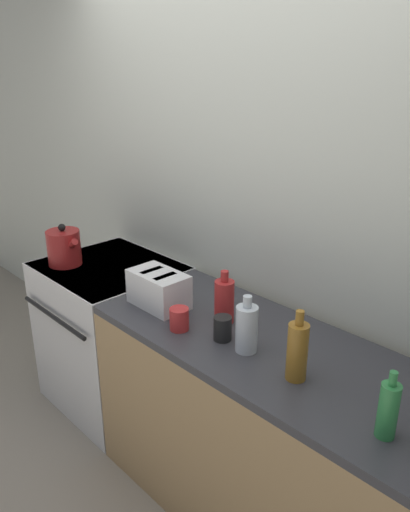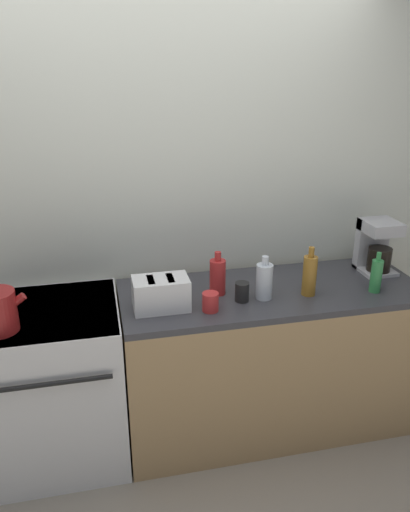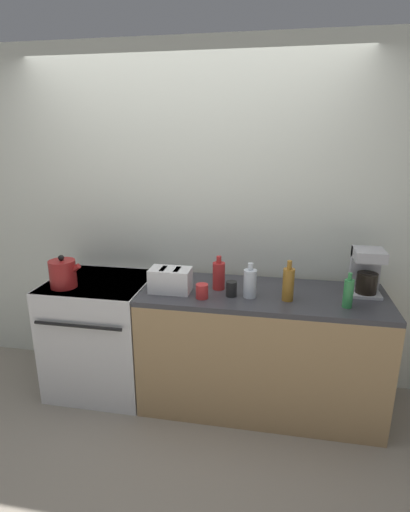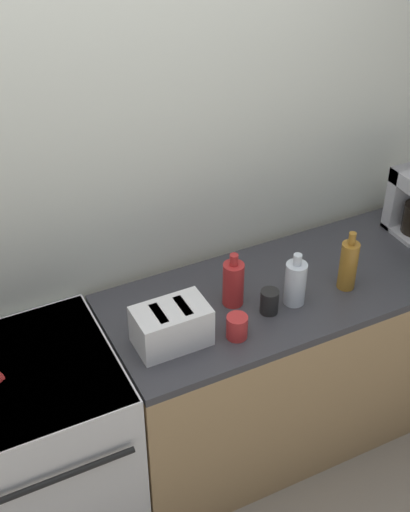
{
  "view_description": "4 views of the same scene",
  "coord_description": "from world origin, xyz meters",
  "px_view_note": "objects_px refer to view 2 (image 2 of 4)",
  "views": [
    {
      "loc": [
        1.64,
        -1.07,
        1.95
      ],
      "look_at": [
        0.12,
        0.39,
        1.14
      ],
      "focal_mm": 35.0,
      "sensor_mm": 36.0,
      "label": 1
    },
    {
      "loc": [
        -0.32,
        -2.04,
        2.07
      ],
      "look_at": [
        0.22,
        0.33,
        1.12
      ],
      "focal_mm": 35.0,
      "sensor_mm": 36.0,
      "label": 2
    },
    {
      "loc": [
        0.67,
        -2.28,
        1.93
      ],
      "look_at": [
        0.18,
        0.37,
        1.12
      ],
      "focal_mm": 28.0,
      "sensor_mm": 36.0,
      "label": 3
    },
    {
      "loc": [
        -0.83,
        -1.63,
        2.76
      ],
      "look_at": [
        0.2,
        0.41,
        1.11
      ],
      "focal_mm": 50.0,
      "sensor_mm": 36.0,
      "label": 4
    }
  ],
  "objects_px": {
    "toaster": "(161,293)",
    "bottle_green": "(376,275)",
    "cup_red": "(210,302)",
    "stove": "(53,382)",
    "bottle_red": "(218,276)",
    "cup_black": "(242,292)",
    "coffee_maker": "(376,245)",
    "bottle_clear": "(264,281)",
    "bottle_amber": "(310,275)"
  },
  "relations": [
    {
      "from": "cup_red",
      "to": "stove",
      "type": "bearing_deg",
      "value": 167.54
    },
    {
      "from": "stove",
      "to": "cup_red",
      "type": "distance_m",
      "value": 0.98
    },
    {
      "from": "stove",
      "to": "coffee_maker",
      "type": "bearing_deg",
      "value": 3.36
    },
    {
      "from": "coffee_maker",
      "to": "bottle_amber",
      "type": "relative_size",
      "value": 1.16
    },
    {
      "from": "cup_black",
      "to": "bottle_red",
      "type": "bearing_deg",
      "value": 131.96
    },
    {
      "from": "bottle_red",
      "to": "coffee_maker",
      "type": "bearing_deg",
      "value": 6.11
    },
    {
      "from": "coffee_maker",
      "to": "cup_red",
      "type": "xyz_separation_m",
      "value": [
        -1.09,
        -0.3,
        -0.11
      ]
    },
    {
      "from": "stove",
      "to": "toaster",
      "type": "height_order",
      "value": "toaster"
    },
    {
      "from": "coffee_maker",
      "to": "cup_red",
      "type": "height_order",
      "value": "coffee_maker"
    },
    {
      "from": "coffee_maker",
      "to": "bottle_clear",
      "type": "height_order",
      "value": "coffee_maker"
    },
    {
      "from": "coffee_maker",
      "to": "stove",
      "type": "bearing_deg",
      "value": -176.64
    },
    {
      "from": "bottle_clear",
      "to": "cup_black",
      "type": "relative_size",
      "value": 2.3
    },
    {
      "from": "toaster",
      "to": "bottle_green",
      "type": "distance_m",
      "value": 1.17
    },
    {
      "from": "coffee_maker",
      "to": "bottle_red",
      "type": "bearing_deg",
      "value": -173.89
    },
    {
      "from": "bottle_amber",
      "to": "cup_black",
      "type": "distance_m",
      "value": 0.38
    },
    {
      "from": "stove",
      "to": "bottle_green",
      "type": "distance_m",
      "value": 1.85
    },
    {
      "from": "toaster",
      "to": "bottle_amber",
      "type": "bearing_deg",
      "value": -0.88
    },
    {
      "from": "toaster",
      "to": "bottle_clear",
      "type": "relative_size",
      "value": 1.18
    },
    {
      "from": "bottle_amber",
      "to": "cup_black",
      "type": "bearing_deg",
      "value": 179.38
    },
    {
      "from": "bottle_red",
      "to": "toaster",
      "type": "bearing_deg",
      "value": -161.66
    },
    {
      "from": "toaster",
      "to": "bottle_red",
      "type": "xyz_separation_m",
      "value": [
        0.32,
        0.11,
        0.02
      ]
    },
    {
      "from": "stove",
      "to": "bottle_clear",
      "type": "distance_m",
      "value": 1.26
    },
    {
      "from": "coffee_maker",
      "to": "bottle_red",
      "type": "distance_m",
      "value": 1.01
    },
    {
      "from": "bottle_amber",
      "to": "bottle_red",
      "type": "relative_size",
      "value": 1.13
    },
    {
      "from": "stove",
      "to": "bottle_red",
      "type": "distance_m",
      "value": 1.06
    },
    {
      "from": "toaster",
      "to": "coffee_maker",
      "type": "relative_size",
      "value": 0.89
    },
    {
      "from": "bottle_amber",
      "to": "bottle_clear",
      "type": "bearing_deg",
      "value": 177.39
    },
    {
      "from": "bottle_green",
      "to": "bottle_clear",
      "type": "relative_size",
      "value": 0.96
    },
    {
      "from": "stove",
      "to": "toaster",
      "type": "xyz_separation_m",
      "value": [
        0.59,
        -0.1,
        0.52
      ]
    },
    {
      "from": "bottle_green",
      "to": "bottle_clear",
      "type": "height_order",
      "value": "bottle_clear"
    },
    {
      "from": "stove",
      "to": "bottle_amber",
      "type": "height_order",
      "value": "bottle_amber"
    },
    {
      "from": "toaster",
      "to": "bottle_green",
      "type": "relative_size",
      "value": 1.23
    },
    {
      "from": "stove",
      "to": "cup_black",
      "type": "distance_m",
      "value": 1.13
    },
    {
      "from": "bottle_green",
      "to": "cup_red",
      "type": "relative_size",
      "value": 2.34
    },
    {
      "from": "toaster",
      "to": "bottle_green",
      "type": "bearing_deg",
      "value": -2.87
    },
    {
      "from": "coffee_maker",
      "to": "cup_black",
      "type": "distance_m",
      "value": 0.93
    },
    {
      "from": "cup_red",
      "to": "toaster",
      "type": "bearing_deg",
      "value": 161.21
    },
    {
      "from": "bottle_green",
      "to": "bottle_red",
      "type": "bearing_deg",
      "value": 168.95
    },
    {
      "from": "bottle_clear",
      "to": "cup_black",
      "type": "distance_m",
      "value": 0.13
    },
    {
      "from": "bottle_clear",
      "to": "stove",
      "type": "bearing_deg",
      "value": 174.85
    },
    {
      "from": "cup_black",
      "to": "cup_red",
      "type": "height_order",
      "value": "cup_black"
    },
    {
      "from": "stove",
      "to": "bottle_red",
      "type": "xyz_separation_m",
      "value": [
        0.91,
        0.01,
        0.53
      ]
    },
    {
      "from": "coffee_maker",
      "to": "cup_black",
      "type": "relative_size",
      "value": 3.06
    },
    {
      "from": "coffee_maker",
      "to": "bottle_clear",
      "type": "xyz_separation_m",
      "value": [
        -0.77,
        -0.22,
        -0.06
      ]
    },
    {
      "from": "cup_black",
      "to": "cup_red",
      "type": "distance_m",
      "value": 0.2
    },
    {
      "from": "toaster",
      "to": "bottle_amber",
      "type": "xyz_separation_m",
      "value": [
        0.8,
        -0.01,
        0.03
      ]
    },
    {
      "from": "coffee_maker",
      "to": "bottle_green",
      "type": "relative_size",
      "value": 1.39
    },
    {
      "from": "toaster",
      "to": "cup_red",
      "type": "relative_size",
      "value": 2.89
    },
    {
      "from": "bottle_red",
      "to": "cup_black",
      "type": "height_order",
      "value": "bottle_red"
    },
    {
      "from": "toaster",
      "to": "bottle_green",
      "type": "height_order",
      "value": "bottle_green"
    }
  ]
}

